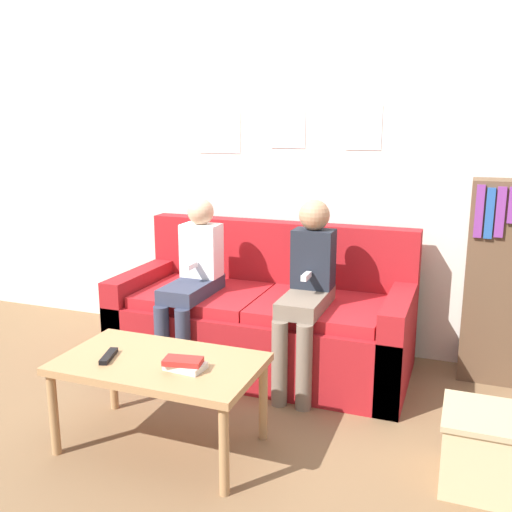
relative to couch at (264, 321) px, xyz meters
The scene contains 10 objects.
ground_plane 0.61m from the couch, 90.00° to the right, with size 10.00×10.00×0.00m, color brown.
wall_back 1.12m from the couch, 90.01° to the left, with size 8.00×0.06×2.60m.
couch is the anchor object (origin of this frame).
coffee_table 1.10m from the couch, 96.96° to the right, with size 0.95×0.56×0.45m.
person_left 0.54m from the couch, 152.80° to the right, with size 0.24×0.57×1.08m.
person_right 0.51m from the couch, 30.47° to the right, with size 0.24×0.57×1.10m.
tv_remote 1.22m from the couch, 107.77° to the right, with size 0.09×0.17×0.02m.
book_stack 1.15m from the couch, 88.58° to the right, with size 0.19×0.14×0.05m.
bookshelf 1.44m from the couch, 13.16° to the left, with size 0.37×0.28×1.22m.
storage_box 1.60m from the couch, 33.00° to the right, with size 0.40×0.36×0.34m.
Camera 1 is at (1.18, -2.73, 1.53)m, focal length 40.00 mm.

